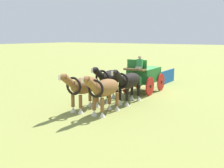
# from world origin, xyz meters

# --- Properties ---
(ground_plane) EXTENTS (220.00, 220.00, 0.00)m
(ground_plane) POSITION_xyz_m (0.00, 0.00, 0.00)
(ground_plane) COLOR olive
(show_wagon) EXTENTS (5.48, 2.06, 2.66)m
(show_wagon) POSITION_xyz_m (0.15, 0.01, 1.17)
(show_wagon) COLOR #236B2D
(show_wagon) RESTS_ON ground
(draft_horse_rear_near) EXTENTS (3.23, 0.98, 2.15)m
(draft_horse_rear_near) POSITION_xyz_m (3.55, 0.83, 1.30)
(draft_horse_rear_near) COLOR black
(draft_horse_rear_near) RESTS_ON ground
(draft_horse_rear_off) EXTENTS (3.17, 1.04, 2.22)m
(draft_horse_rear_off) POSITION_xyz_m (3.60, -0.47, 1.35)
(draft_horse_rear_off) COLOR black
(draft_horse_rear_off) RESTS_ON ground
(draft_horse_lead_near) EXTENTS (3.11, 0.98, 2.14)m
(draft_horse_lead_near) POSITION_xyz_m (6.14, 0.96, 1.28)
(draft_horse_lead_near) COLOR brown
(draft_horse_lead_near) RESTS_ON ground
(draft_horse_lead_off) EXTENTS (3.21, 1.02, 2.15)m
(draft_horse_lead_off) POSITION_xyz_m (6.20, -0.34, 1.29)
(draft_horse_lead_off) COLOR brown
(draft_horse_lead_off) RESTS_ON ground
(sponsor_banner) EXTENTS (3.20, 0.20, 1.10)m
(sponsor_banner) POSITION_xyz_m (-4.25, -0.02, 0.55)
(sponsor_banner) COLOR #1959B2
(sponsor_banner) RESTS_ON ground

